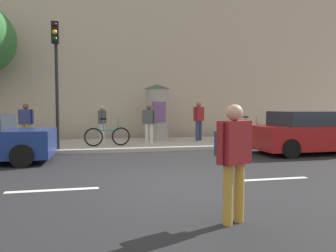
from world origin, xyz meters
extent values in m
plane|color=#232326|center=(0.00, 0.00, 0.00)|extent=(80.00, 80.00, 0.00)
cube|color=#B2ADA3|center=(0.00, 7.00, 0.07)|extent=(36.00, 4.00, 0.15)
cube|color=silver|center=(-2.40, 0.00, 0.00)|extent=(1.80, 0.16, 0.01)
cube|color=silver|center=(2.40, 0.00, 0.00)|extent=(1.80, 0.16, 0.01)
cube|color=#B7A893|center=(0.00, 12.00, 5.16)|extent=(36.00, 5.00, 10.32)
cylinder|color=black|center=(-2.96, 5.35, 2.01)|extent=(0.12, 0.12, 3.72)
cube|color=black|center=(-2.96, 5.17, 4.24)|extent=(0.24, 0.24, 0.75)
sphere|color=#390605|center=(-2.96, 5.04, 4.48)|extent=(0.16, 0.16, 0.16)
sphere|color=#F2A519|center=(-2.96, 5.04, 4.24)|extent=(0.16, 0.16, 0.16)
sphere|color=#07330F|center=(-2.96, 5.04, 4.00)|extent=(0.16, 0.16, 0.16)
cylinder|color=#9E9B93|center=(1.10, 7.94, 1.33)|extent=(1.05, 1.05, 2.36)
cone|color=#334C33|center=(1.10, 7.94, 2.61)|extent=(1.16, 1.16, 0.20)
cube|color=#724C84|center=(1.10, 7.41, 1.45)|extent=(0.63, 0.02, 0.90)
cylinder|color=#B78C33|center=(0.30, -2.49, 0.43)|extent=(0.14, 0.14, 0.86)
cylinder|color=#B78C33|center=(0.51, -2.39, 0.43)|extent=(0.14, 0.14, 0.86)
cube|color=maroon|center=(0.40, -2.44, 1.16)|extent=(0.53, 0.41, 0.61)
cylinder|color=maroon|center=(0.15, -2.55, 1.16)|extent=(0.09, 0.09, 0.58)
cylinder|color=maroon|center=(0.66, -2.32, 1.16)|extent=(0.09, 0.09, 0.58)
sphere|color=tan|center=(0.40, -2.44, 1.58)|extent=(0.23, 0.23, 0.23)
cube|color=navy|center=(0.33, -2.27, 1.13)|extent=(0.32, 0.26, 0.36)
cylinder|color=navy|center=(2.98, 7.24, 0.60)|extent=(0.14, 0.14, 0.89)
cylinder|color=navy|center=(2.78, 7.10, 0.60)|extent=(0.14, 0.14, 0.89)
cube|color=maroon|center=(2.88, 7.17, 1.36)|extent=(0.53, 0.47, 0.63)
cylinder|color=maroon|center=(3.11, 7.33, 1.36)|extent=(0.09, 0.09, 0.60)
cylinder|color=maroon|center=(2.64, 7.01, 1.36)|extent=(0.09, 0.09, 0.60)
sphere|color=#8C664C|center=(2.88, 7.17, 1.80)|extent=(0.24, 0.24, 0.24)
cylinder|color=#B78C33|center=(-4.23, 6.79, 0.57)|extent=(0.14, 0.14, 0.84)
cylinder|color=#B78C33|center=(-4.43, 6.83, 0.57)|extent=(0.14, 0.14, 0.84)
cube|color=navy|center=(-4.33, 6.81, 1.28)|extent=(0.45, 0.31, 0.59)
cylinder|color=navy|center=(-4.08, 6.77, 1.28)|extent=(0.09, 0.09, 0.56)
cylinder|color=navy|center=(-4.58, 6.86, 1.28)|extent=(0.09, 0.09, 0.56)
sphere|color=brown|center=(-4.33, 6.81, 1.69)|extent=(0.23, 0.23, 0.23)
cylinder|color=silver|center=(-1.42, 7.40, 0.55)|extent=(0.14, 0.14, 0.80)
cylinder|color=silver|center=(-1.36, 7.59, 0.55)|extent=(0.14, 0.14, 0.80)
cube|color=#4C4C51|center=(-1.39, 7.50, 1.24)|extent=(0.36, 0.47, 0.57)
cylinder|color=#4C4C51|center=(-1.47, 7.25, 1.24)|extent=(0.09, 0.09, 0.54)
cylinder|color=#4C4C51|center=(-1.31, 7.74, 1.24)|extent=(0.09, 0.09, 0.54)
sphere|color=tan|center=(-1.39, 7.50, 1.63)|extent=(0.22, 0.22, 0.22)
cylinder|color=silver|center=(0.63, 6.58, 0.56)|extent=(0.14, 0.14, 0.82)
cylinder|color=silver|center=(0.45, 6.71, 0.56)|extent=(0.14, 0.14, 0.82)
cube|color=#4C4C51|center=(0.54, 6.65, 1.26)|extent=(0.50, 0.45, 0.58)
cylinder|color=#4C4C51|center=(0.75, 6.49, 1.26)|extent=(0.09, 0.09, 0.55)
cylinder|color=#4C4C51|center=(0.32, 6.80, 1.26)|extent=(0.09, 0.09, 0.55)
sphere|color=brown|center=(0.54, 6.65, 1.66)|extent=(0.22, 0.22, 0.22)
torus|color=black|center=(-1.73, 5.93, 0.51)|extent=(0.72, 0.13, 0.72)
torus|color=black|center=(-0.68, 6.02, 0.51)|extent=(0.72, 0.13, 0.72)
cylinder|color=teal|center=(-1.20, 5.97, 0.76)|extent=(0.94, 0.13, 0.04)
cylinder|color=teal|center=(-1.36, 5.96, 0.96)|extent=(0.04, 0.04, 0.45)
cylinder|color=teal|center=(-0.79, 6.01, 0.96)|extent=(0.04, 0.04, 0.50)
cube|color=black|center=(-1.36, 5.96, 1.21)|extent=(0.25, 0.12, 0.06)
torus|color=black|center=(4.77, 7.08, 0.51)|extent=(0.72, 0.14, 0.72)
torus|color=black|center=(5.81, 7.20, 0.51)|extent=(0.72, 0.14, 0.72)
cylinder|color=#D85919|center=(5.29, 7.14, 0.76)|extent=(0.94, 0.14, 0.04)
cylinder|color=#D85919|center=(5.14, 7.12, 0.96)|extent=(0.04, 0.04, 0.45)
cylinder|color=#D85919|center=(5.71, 7.19, 0.96)|extent=(0.04, 0.04, 0.50)
cube|color=black|center=(5.14, 7.12, 1.21)|extent=(0.25, 0.13, 0.06)
cylinder|color=black|center=(-3.58, 2.75, 0.32)|extent=(0.64, 0.22, 0.64)
cylinder|color=black|center=(-3.57, 4.53, 0.32)|extent=(0.64, 0.22, 0.64)
cube|color=maroon|center=(6.10, 3.52, 0.60)|extent=(4.48, 1.92, 0.83)
cube|color=#262D38|center=(5.88, 3.51, 1.26)|extent=(2.52, 1.70, 0.50)
cylinder|color=black|center=(4.56, 2.62, 0.32)|extent=(0.64, 0.23, 0.64)
cylinder|color=black|center=(4.53, 4.36, 0.32)|extent=(0.64, 0.23, 0.64)
cylinder|color=black|center=(7.64, 4.42, 0.32)|extent=(0.64, 0.23, 0.64)
camera|label=1|loc=(-1.43, -6.64, 1.66)|focal=34.20mm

